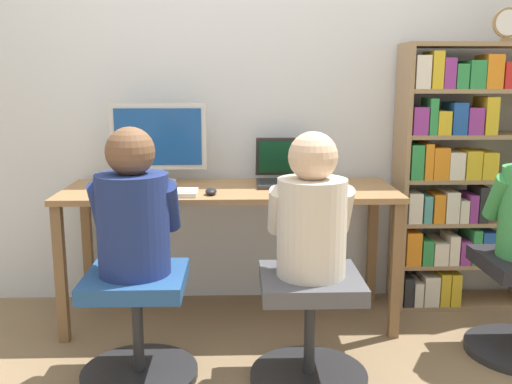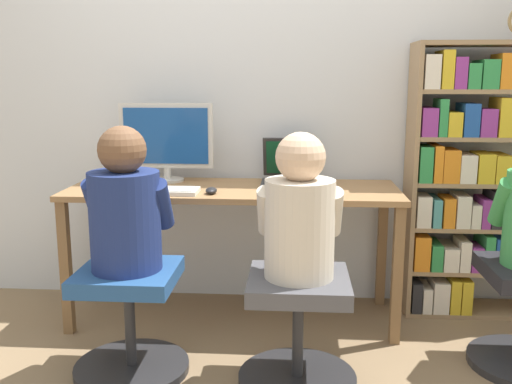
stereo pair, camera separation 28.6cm
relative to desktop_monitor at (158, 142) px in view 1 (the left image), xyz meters
The scene contains 13 objects.
ground_plane 1.14m from the desktop_monitor, 49.76° to the right, with size 14.00×14.00×0.00m, color #846B4C.
wall_back 0.55m from the desktop_monitor, 26.42° to the left, with size 10.00×0.05×2.60m.
desk 0.53m from the desktop_monitor, 23.03° to the right, with size 1.76×0.59×0.74m.
desktop_monitor is the anchor object (origin of this frame).
laptop 0.72m from the desktop_monitor, ahead, with size 0.30×0.37×0.25m.
keyboard 0.40m from the desktop_monitor, 89.42° to the right, with size 0.46×0.17×0.03m.
computer_mouse_by_keyboard 0.50m from the desktop_monitor, 48.40° to the right, with size 0.06×0.10×0.03m.
office_chair_left 1.06m from the desktop_monitor, 90.42° to the right, with size 0.52×0.52×0.49m.
office_chair_right 1.33m from the desktop_monitor, 48.60° to the right, with size 0.52×0.52×0.49m.
person_at_monitor 0.82m from the desktop_monitor, 90.42° to the right, with size 0.38×0.31×0.63m.
person_at_laptop 1.14m from the desktop_monitor, 48.47° to the right, with size 0.36×0.30×0.61m.
bookshelf 1.68m from the desktop_monitor, ahead, with size 0.79×0.28×1.50m.
desk_clock 1.97m from the desktop_monitor, ahead, with size 0.16×0.03×0.18m.
Camera 1 is at (0.05, -2.68, 1.31)m, focal length 40.00 mm.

